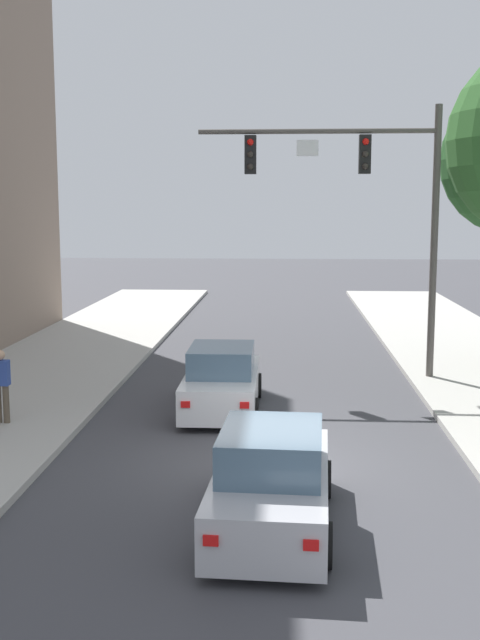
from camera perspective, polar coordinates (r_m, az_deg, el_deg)
The scene contains 5 objects.
ground_plane at distance 15.14m, azimuth 1.36°, elevation -10.53°, with size 120.00×120.00×0.00m, color #424247.
traffic_signal_mast at distance 21.86m, azimuth 9.36°, elevation 9.39°, with size 6.64×0.38×7.50m.
car_lead_white at distance 18.73m, azimuth -1.33°, elevation -4.55°, with size 1.86×4.25×1.60m.
car_following_silver at distance 12.09m, azimuth 2.36°, elevation -11.86°, with size 2.00×4.31×1.60m.
pedestrian_sidewalk_left_walker at distance 17.89m, azimuth -17.18°, elevation -4.42°, with size 0.36×0.22×1.64m.
Camera 1 is at (0.49, -14.32, 4.89)m, focal length 43.42 mm.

